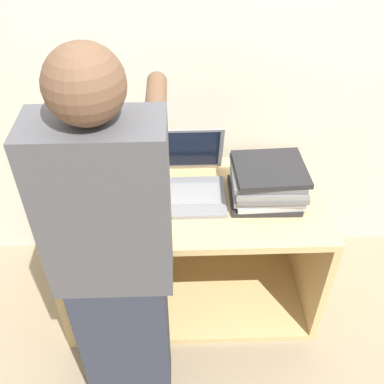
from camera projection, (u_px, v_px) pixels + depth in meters
The scene contains 7 objects.
ground_plane at pixel (194, 344), 2.25m from camera, with size 12.00×12.00×0.00m, color gray.
wall_back at pixel (188, 54), 2.03m from camera, with size 8.00×0.05×2.40m.
cart at pixel (191, 240), 2.31m from camera, with size 1.23×0.63×0.69m.
laptop_open at pixel (191, 181), 2.05m from camera, with size 0.31×0.36×0.28m.
laptop_stack_left at pixel (116, 192), 2.00m from camera, with size 0.32×0.29×0.10m.
laptop_stack_right at pixel (267, 182), 1.99m from camera, with size 0.33×0.29×0.17m.
person at pixel (116, 267), 1.57m from camera, with size 0.40×0.53×1.63m.
Camera 1 is at (-0.05, -1.22, 2.04)m, focal length 42.00 mm.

